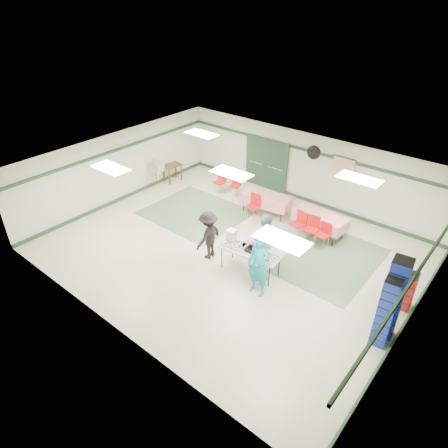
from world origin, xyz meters
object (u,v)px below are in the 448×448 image
Objects in this scene: volunteer_grey at (264,239)px; chair_d at (254,204)px; crate_stack_blue_b at (385,313)px; broom at (156,173)px; chair_loose_b at (221,180)px; volunteer_dark at (209,235)px; crate_stack_blue_a at (393,299)px; chair_a at (312,226)px; serving_table at (250,252)px; dining_table_a at (320,219)px; volunteer_teal at (259,265)px; dining_table_b at (266,199)px; office_printer at (157,167)px; printer_table at (172,168)px; chair_b at (300,221)px; chair_c at (324,232)px; crate_stack_red at (405,290)px; chair_loose_a at (236,183)px.

chair_d is at bearing -72.10° from volunteer_grey.
broom is at bearing 167.52° from crate_stack_blue_b.
volunteer_dark is at bearing -55.17° from chair_loose_b.
broom is at bearing 169.43° from crate_stack_blue_a.
crate_stack_blue_a is at bearing -46.40° from chair_a.
chair_loose_b is (-2.28, 0.84, -0.04)m from chair_d.
serving_table is 3.25m from dining_table_a.
crate_stack_blue_b is (3.27, 0.39, 0.02)m from volunteer_teal.
crate_stack_blue_a is at bearing 148.21° from volunteer_grey.
broom is (-6.97, -0.57, 0.09)m from chair_a.
volunteer_grey is at bearing -65.75° from dining_table_b.
volunteer_dark is at bearing -95.61° from dining_table_b.
office_printer is (-6.33, 1.47, 0.08)m from volunteer_grey.
volunteer_teal is at bearing -53.20° from chair_d.
office_printer is at bearing 155.88° from serving_table.
dining_table_b reaches higher than printer_table.
crate_stack_blue_b reaches higher than chair_b.
chair_b is at bearing 147.26° from crate_stack_blue_a.
crate_stack_blue_b is at bearing -25.34° from chair_loose_b.
dining_table_b is 2.30× the size of chair_c.
chair_b reaches higher than dining_table_b.
chair_a is at bearing -178.50° from chair_c.
volunteer_grey is 1.93× the size of chair_loose_b.
volunteer_teal is 2.29× the size of printer_table.
chair_a is 0.73× the size of broom.
crate_stack_blue_b is at bearing 86.12° from volunteer_dark.
dining_table_b is (-1.65, 3.20, -0.15)m from serving_table.
printer_table is at bearing 171.51° from crate_stack_red.
printer_table is at bearing -44.33° from volunteer_grey.
dining_table_b is at bearing 179.87° from volunteer_dark.
office_printer is 0.35× the size of broom.
chair_b is 3.69m from chair_loose_a.
serving_table is at bearing 94.53° from volunteer_dark.
chair_b is at bearing 147.92° from volunteer_dark.
volunteer_teal is 1.19× the size of volunteer_dark.
volunteer_dark is at bearing -107.17° from chair_b.
chair_b is (0.07, 1.99, -0.28)m from volunteer_grey.
broom reaches higher than dining_table_a.
chair_b is 4.85m from crate_stack_blue_b.
crate_stack_blue_b reaches higher than office_printer.
crate_stack_blue_a reaches higher than chair_a.
chair_loose_a is at bearing 20.92° from printer_table.
chair_d reaches higher than dining_table_b.
chair_loose_b is (-5.09, 0.85, 0.03)m from chair_c.
chair_a is at bearing -10.92° from chair_loose_b.
crate_stack_blue_b is (3.41, -2.87, 0.39)m from chair_a.
chair_a is 6.91m from office_printer.
chair_loose_a is (-4.46, 1.05, -0.02)m from chair_c.
chair_b is at bearing -29.83° from chair_loose_a.
chair_c is 0.65× the size of broom.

